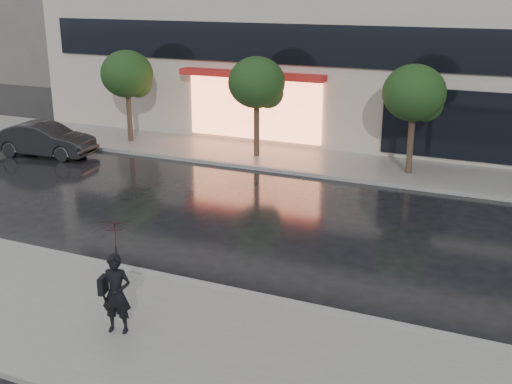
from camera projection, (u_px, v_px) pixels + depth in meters
The scene contains 10 objects.
ground at pixel (198, 267), 15.61m from camera, with size 120.00×120.00×0.00m, color black.
sidewalk_near at pixel (117, 326), 12.78m from camera, with size 60.00×4.50×0.12m, color slate.
sidewalk_far at pixel (331, 163), 24.46m from camera, with size 60.00×3.50×0.12m, color slate.
curb_near at pixel (176, 281), 14.73m from camera, with size 60.00×0.25×0.14m, color gray.
curb_far at pixel (315, 175), 22.95m from camera, with size 60.00×0.25×0.14m, color gray.
tree_far_west at pixel (129, 76), 26.94m from camera, with size 2.20×2.20×3.99m.
tree_mid_west at pixel (258, 84), 24.56m from camera, with size 2.20×2.20×3.99m.
tree_mid_east at pixel (416, 95), 22.18m from camera, with size 2.20×2.20×3.99m.
parked_car at pixel (45, 140), 25.60m from camera, with size 1.42×4.07×1.34m, color black.
pedestrian_with_umbrella at pixel (116, 260), 12.02m from camera, with size 1.13×1.14×2.29m.
Camera 1 is at (7.24, -12.41, 6.53)m, focal length 45.00 mm.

